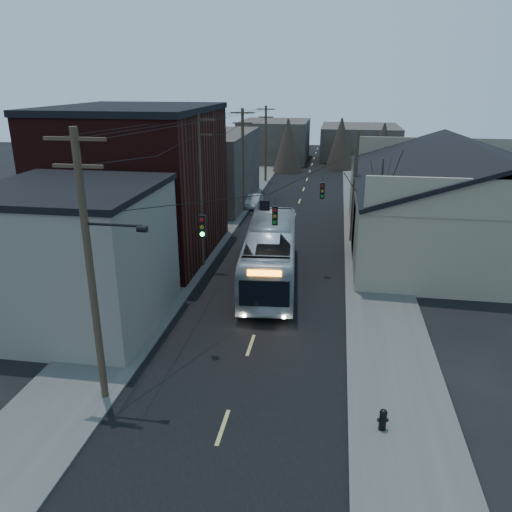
{
  "coord_description": "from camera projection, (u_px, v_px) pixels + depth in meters",
  "views": [
    {
      "loc": [
        3.58,
        -12.61,
        11.96
      ],
      "look_at": [
        -0.43,
        12.26,
        3.0
      ],
      "focal_mm": 35.0,
      "sensor_mm": 36.0,
      "label": 1
    }
  ],
  "objects": [
    {
      "name": "parked_car",
      "position": [
        254.0,
        201.0,
        49.23
      ],
      "size": [
        1.4,
        3.74,
        1.22
      ],
      "primitive_type": "imported",
      "rotation": [
        0.0,
        0.0,
        -0.03
      ],
      "color": "#9E9FA5",
      "rests_on": "ground"
    },
    {
      "name": "ground",
      "position": [
        209.0,
        467.0,
        16.27
      ],
      "size": [
        160.0,
        160.0,
        0.0
      ],
      "primitive_type": "plane",
      "color": "black",
      "rests_on": "ground"
    },
    {
      "name": "warehouse",
      "position": [
        463.0,
        212.0,
        36.67
      ],
      "size": [
        16.16,
        20.6,
        7.73
      ],
      "color": "gray",
      "rests_on": "ground"
    },
    {
      "name": "fire_hydrant",
      "position": [
        383.0,
        419.0,
        17.73
      ],
      "size": [
        0.4,
        0.28,
        0.83
      ],
      "rotation": [
        0.0,
        0.0,
        0.18
      ],
      "color": "black",
      "rests_on": "sidewalk_right"
    },
    {
      "name": "sidewalk_left",
      "position": [
        221.0,
        218.0,
        45.13
      ],
      "size": [
        4.0,
        110.0,
        0.12
      ],
      "primitive_type": "cube",
      "color": "#474744",
      "rests_on": "ground"
    },
    {
      "name": "building_far_right",
      "position": [
        359.0,
        142.0,
        79.49
      ],
      "size": [
        12.0,
        14.0,
        5.0
      ],
      "primitive_type": "cube",
      "color": "#362F2B",
      "rests_on": "ground"
    },
    {
      "name": "utility_lines",
      "position": [
        246.0,
        178.0,
        37.53
      ],
      "size": [
        11.24,
        45.28,
        10.5
      ],
      "color": "#382B1E",
      "rests_on": "ground"
    },
    {
      "name": "bus",
      "position": [
        270.0,
        254.0,
        30.82
      ],
      "size": [
        3.98,
        12.81,
        3.51
      ],
      "primitive_type": "imported",
      "rotation": [
        0.0,
        0.0,
        3.22
      ],
      "color": "#A6ACB2",
      "rests_on": "ground"
    },
    {
      "name": "building_far_left",
      "position": [
        275.0,
        141.0,
        76.62
      ],
      "size": [
        10.0,
        12.0,
        6.0
      ],
      "primitive_type": "cube",
      "color": "#362F2B",
      "rests_on": "ground"
    },
    {
      "name": "road_surface",
      "position": [
        293.0,
        222.0,
        44.17
      ],
      "size": [
        9.0,
        110.0,
        0.02
      ],
      "primitive_type": "cube",
      "color": "black",
      "rests_on": "ground"
    },
    {
      "name": "building_left_far",
      "position": [
        204.0,
        168.0,
        50.01
      ],
      "size": [
        9.0,
        14.0,
        7.0
      ],
      "primitive_type": "cube",
      "color": "#362F2B",
      "rests_on": "ground"
    },
    {
      "name": "building_brick",
      "position": [
        138.0,
        185.0,
        34.7
      ],
      "size": [
        10.0,
        12.0,
        10.0
      ],
      "primitive_type": "cube",
      "color": "black",
      "rests_on": "ground"
    },
    {
      "name": "sidewalk_right",
      "position": [
        367.0,
        224.0,
        43.18
      ],
      "size": [
        4.0,
        110.0,
        0.12
      ],
      "primitive_type": "cube",
      "color": "#474744",
      "rests_on": "ground"
    },
    {
      "name": "building_clapboard",
      "position": [
        76.0,
        259.0,
        24.82
      ],
      "size": [
        8.0,
        8.0,
        7.0
      ],
      "primitive_type": "cube",
      "color": "slate",
      "rests_on": "ground"
    },
    {
      "name": "bare_tree",
      "position": [
        379.0,
        214.0,
        32.69
      ],
      "size": [
        0.4,
        0.4,
        7.2
      ],
      "primitive_type": "cone",
      "color": "black",
      "rests_on": "ground"
    }
  ]
}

